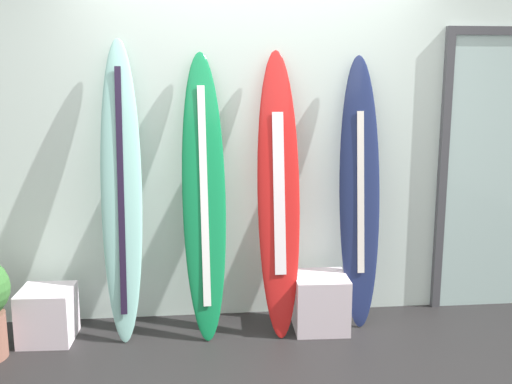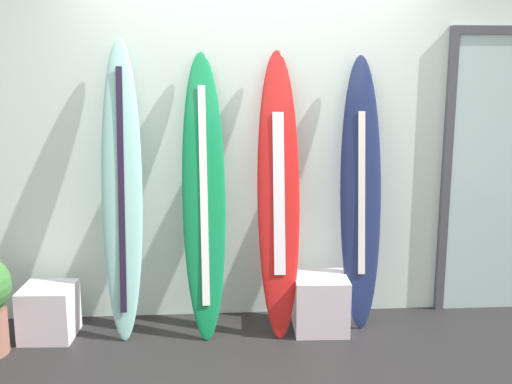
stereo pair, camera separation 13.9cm
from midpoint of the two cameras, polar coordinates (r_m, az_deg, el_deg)
wall_back at (r=4.36m, az=0.60°, el=6.32°), size 7.20×0.20×2.80m
surfboard_seafoam at (r=4.08m, az=-11.80°, el=0.24°), size 0.29×0.45×2.02m
surfboard_emerald at (r=4.04m, az=-4.05°, el=-0.29°), size 0.32×0.49×1.93m
surfboard_crimson at (r=4.07m, az=3.16°, el=-0.31°), size 0.30×0.49×1.94m
surfboard_navy at (r=4.24m, az=10.95°, el=-0.26°), size 0.30×0.36×1.91m
display_block_left at (r=4.34m, az=-18.40°, el=-10.87°), size 0.36×0.36×0.36m
display_block_center at (r=4.27m, az=7.13°, el=-10.53°), size 0.38×0.38×0.39m
glass_door at (r=4.82m, az=23.93°, el=2.09°), size 1.02×0.06×2.11m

